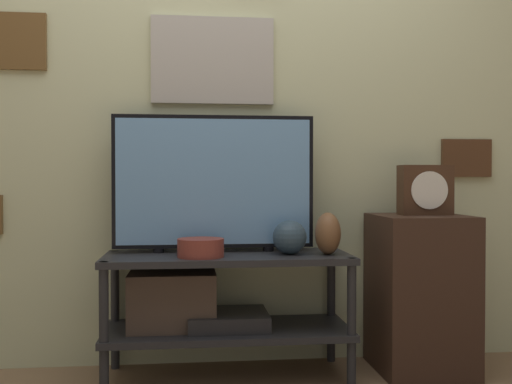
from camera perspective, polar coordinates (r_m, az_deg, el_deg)
wall_back at (r=3.00m, az=-3.06°, el=9.90°), size 6.40×0.08×2.70m
media_console at (r=2.75m, az=-4.65°, el=-10.29°), size 1.11×0.43×0.56m
television at (r=2.79m, az=-4.02°, el=0.96°), size 0.93×0.05×0.64m
vase_round_glass at (r=2.72m, az=3.22°, el=-4.32°), size 0.15×0.15×0.15m
vase_wide_bowl at (r=2.63m, az=-5.29°, el=-5.31°), size 0.20×0.20×0.08m
vase_urn_stoneware at (r=2.72m, az=6.86°, el=-3.94°), size 0.12×0.15×0.19m
side_table at (r=2.95m, az=15.37°, el=-9.24°), size 0.42×0.43×0.73m
mantel_clock at (r=2.93m, az=15.82°, el=0.18°), size 0.24×0.11×0.23m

